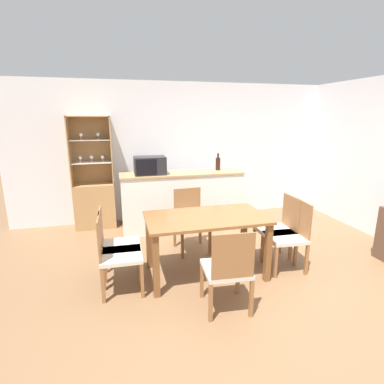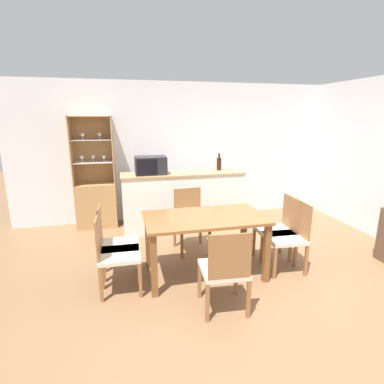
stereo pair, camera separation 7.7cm
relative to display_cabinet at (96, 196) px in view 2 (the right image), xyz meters
name	(u,v)px [view 2 (the right image)]	position (x,y,z in m)	size (l,w,h in m)	color
ground_plane	(250,281)	(1.91, -2.41, -0.56)	(18.00, 18.00, 0.00)	brown
wall_back	(197,151)	(1.91, 0.22, 0.71)	(6.80, 0.06, 2.55)	silver
kitchen_counter	(183,201)	(1.49, -0.46, -0.06)	(2.10, 0.53, 1.00)	white
display_cabinet	(96,196)	(0.00, 0.00, 0.00)	(0.69, 0.40, 1.94)	tan
dining_table	(205,225)	(1.42, -2.11, 0.08)	(1.45, 0.81, 0.76)	brown
dining_chair_head_far	(191,220)	(1.41, -1.36, -0.11)	(0.48, 0.48, 0.90)	beige
dining_chair_head_near	(225,270)	(1.41, -2.86, -0.11)	(0.48, 0.48, 0.90)	beige
dining_chair_side_right_far	(278,229)	(2.49, -1.99, -0.11)	(0.46, 0.46, 0.90)	beige
dining_chair_side_right_near	(288,236)	(2.49, -2.23, -0.11)	(0.48, 0.48, 0.90)	beige
dining_chair_side_left_far	(115,244)	(0.35, -1.98, -0.11)	(0.46, 0.46, 0.90)	beige
dining_chair_side_left_near	(115,253)	(0.35, -2.23, -0.11)	(0.46, 0.46, 0.90)	beige
microwave	(151,165)	(0.94, -0.48, 0.59)	(0.51, 0.36, 0.29)	#232328
wine_bottle	(219,163)	(2.16, -0.38, 0.56)	(0.08, 0.08, 0.30)	black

